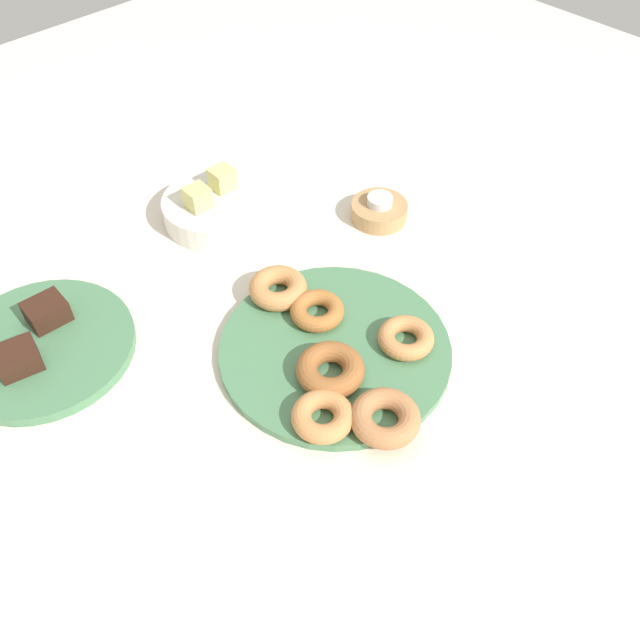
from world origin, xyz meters
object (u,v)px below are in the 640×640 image
Objects in this scene: donut_plate at (335,349)px; tealight at (380,201)px; brownie_far at (47,311)px; melon_chunk_left at (198,198)px; donut_1 at (406,338)px; fruit_bowl at (215,209)px; donut_4 at (385,418)px; donut_2 at (323,416)px; donut_0 at (330,370)px; melon_chunk_right at (222,179)px; donut_5 at (317,311)px; brownie_near at (17,358)px; cake_plate at (42,347)px; donut_3 at (278,288)px; candle_holder at (379,211)px.

tealight reaches higher than donut_plate.
brownie_far is 0.29m from melon_chunk_left.
fruit_bowl reaches higher than donut_1.
melon_chunk_left reaches higher than donut_4.
donut_4 is 0.49m from melon_chunk_left.
donut_2 is 0.43m from brownie_far.
donut_0 is 0.42m from melon_chunk_right.
donut_0 and fruit_bowl have the same top height.
donut_5 is at bearing -103.30° from melon_chunk_right.
tealight is 1.17× the size of melon_chunk_right.
donut_0 is 2.54× the size of melon_chunk_left.
donut_0 is at bearing -57.97° from brownie_far.
donut_4 is 1.62× the size of brownie_far.
melon_chunk_right is (0.09, 0.36, 0.05)m from donut_plate.
melon_chunk_right reaches higher than donut_4.
brownie_near is 0.32× the size of fruit_bowl.
donut_2 is 0.08m from donut_4.
donut_4 reaches higher than donut_5.
donut_2 reaches higher than cake_plate.
donut_4 is 2.46× the size of melon_chunk_left.
donut_plate is 3.76× the size of donut_3.
donut_plate is 0.06m from donut_0.
melon_chunk_right reaches higher than donut_3.
donut_2 is 0.41m from cake_plate.
donut_4 is 0.50m from brownie_far.
melon_chunk_left is at bearing 11.03° from cake_plate.
candle_holder is at bearing 22.95° from donut_5.
cake_plate is at bearing -168.80° from melon_chunk_right.
brownie_near is 0.09m from brownie_far.
donut_1 is 1.43× the size of brownie_near.
donut_0 is 0.40m from cake_plate.
tealight reaches higher than donut_0.
melon_chunk_left reaches higher than donut_0.
brownie_near is at bearing -167.20° from melon_chunk_left.
melon_chunk_right is at bearing 11.20° from cake_plate.
donut_1 is 2.17× the size of melon_chunk_right.
donut_2 is 1.02× the size of donut_5.
tealight is (0.55, -0.12, 0.03)m from cake_plate.
donut_5 is at bearing -30.49° from brownie_near.
donut_plate is at bearing 71.18° from donut_4.
donut_2 is at bearing -113.67° from melon_chunk_right.
donut_5 is (0.06, 0.09, -0.00)m from donut_0.
brownie_far reaches higher than cake_plate.
donut_1 is 0.45× the size of fruit_bowl.
candle_holder is 2.22× the size of tealight.
melon_chunk_left is at bearing 84.14° from donut_3.
donut_2 is 0.43m from candle_holder.
donut_1 is at bearing 4.83° from donut_2.
donut_plate is 1.26× the size of cake_plate.
donut_5 is at bearing 113.29° from donut_1.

